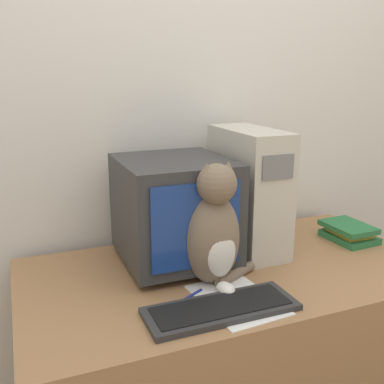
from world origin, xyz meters
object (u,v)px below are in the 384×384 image
object	(u,v)px
crt_monitor	(175,210)
book_stack	(349,232)
cat	(214,231)
keyboard	(221,309)
pen	(185,299)
computer_tower	(248,190)

from	to	relation	value
crt_monitor	book_stack	distance (m)	0.75
crt_monitor	book_stack	size ratio (longest dim) A/B	1.95
cat	book_stack	distance (m)	0.70
keyboard	pen	xyz separation A→B (m)	(-0.07, 0.10, -0.01)
crt_monitor	keyboard	world-z (taller)	crt_monitor
computer_tower	book_stack	world-z (taller)	computer_tower
computer_tower	book_stack	bearing A→B (deg)	-11.62
crt_monitor	computer_tower	bearing A→B (deg)	4.39
crt_monitor	cat	xyz separation A→B (m)	(0.06, -0.20, -0.02)
crt_monitor	cat	bearing A→B (deg)	-74.09
computer_tower	pen	bearing A→B (deg)	-141.22
keyboard	cat	bearing A→B (deg)	72.56
crt_monitor	pen	world-z (taller)	crt_monitor
crt_monitor	keyboard	xyz separation A→B (m)	(0.00, -0.38, -0.19)
book_stack	computer_tower	bearing A→B (deg)	168.38
book_stack	pen	world-z (taller)	book_stack
cat	book_stack	world-z (taller)	cat
cat	computer_tower	bearing A→B (deg)	39.14
computer_tower	keyboard	xyz separation A→B (m)	(-0.30, -0.40, -0.22)
computer_tower	cat	distance (m)	0.34
computer_tower	cat	size ratio (longest dim) A/B	1.14
computer_tower	keyboard	world-z (taller)	computer_tower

